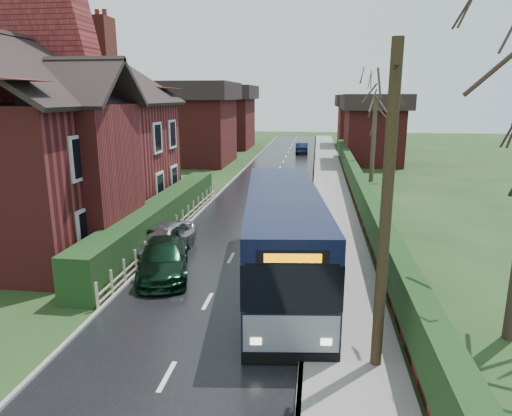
# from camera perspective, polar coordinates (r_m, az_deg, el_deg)

# --- Properties ---
(ground) EXTENTS (140.00, 140.00, 0.00)m
(ground) POSITION_cam_1_polar(r_m,az_deg,el_deg) (16.51, -4.43, -8.66)
(ground) COLOR #324C20
(ground) RESTS_ON ground
(road) EXTENTS (6.00, 100.00, 0.02)m
(road) POSITION_cam_1_polar(r_m,az_deg,el_deg) (25.90, 0.13, -0.26)
(road) COLOR black
(road) RESTS_ON ground
(pavement) EXTENTS (2.50, 100.00, 0.14)m
(pavement) POSITION_cam_1_polar(r_m,az_deg,el_deg) (25.70, 9.56, -0.43)
(pavement) COLOR slate
(pavement) RESTS_ON ground
(kerb_right) EXTENTS (0.12, 100.00, 0.14)m
(kerb_right) POSITION_cam_1_polar(r_m,az_deg,el_deg) (25.68, 6.89, -0.35)
(kerb_right) COLOR gray
(kerb_right) RESTS_ON ground
(kerb_left) EXTENTS (0.12, 100.00, 0.10)m
(kerb_left) POSITION_cam_1_polar(r_m,az_deg,el_deg) (26.45, -6.44, 0.04)
(kerb_left) COLOR gray
(kerb_left) RESTS_ON ground
(front_hedge) EXTENTS (1.20, 16.00, 1.60)m
(front_hedge) POSITION_cam_1_polar(r_m,az_deg,el_deg) (21.86, -11.80, -1.07)
(front_hedge) COLOR black
(front_hedge) RESTS_ON ground
(picket_fence) EXTENTS (0.10, 16.00, 0.90)m
(picket_fence) POSITION_cam_1_polar(r_m,az_deg,el_deg) (21.72, -9.88, -2.03)
(picket_fence) COLOR tan
(picket_fence) RESTS_ON ground
(right_wall_hedge) EXTENTS (0.60, 50.00, 1.80)m
(right_wall_hedge) POSITION_cam_1_polar(r_m,az_deg,el_deg) (25.59, 13.12, 1.52)
(right_wall_hedge) COLOR maroon
(right_wall_hedge) RESTS_ON ground
(brick_house) EXTENTS (9.30, 14.60, 10.30)m
(brick_house) POSITION_cam_1_polar(r_m,az_deg,el_deg) (23.14, -23.91, 7.86)
(brick_house) COLOR maroon
(brick_house) RESTS_ON ground
(bus) EXTENTS (3.57, 10.67, 3.18)m
(bus) POSITION_cam_1_polar(r_m,az_deg,el_deg) (15.64, 3.37, -3.79)
(bus) COLOR black
(bus) RESTS_ON ground
(car_silver) EXTENTS (2.13, 4.12, 1.34)m
(car_silver) POSITION_cam_1_polar(r_m,az_deg,el_deg) (18.89, -11.52, -3.82)
(car_silver) COLOR #ACABAF
(car_silver) RESTS_ON ground
(car_green) EXTENTS (2.76, 4.50, 1.22)m
(car_green) POSITION_cam_1_polar(r_m,az_deg,el_deg) (16.86, -11.47, -6.21)
(car_green) COLOR black
(car_green) RESTS_ON ground
(car_distant) EXTENTS (1.36, 3.80, 1.25)m
(car_distant) POSITION_cam_1_polar(r_m,az_deg,el_deg) (52.08, 5.76, 7.45)
(car_distant) COLOR black
(car_distant) RESTS_ON ground
(bus_stop_sign) EXTENTS (0.19, 0.37, 2.54)m
(bus_stop_sign) POSITION_cam_1_polar(r_m,az_deg,el_deg) (16.30, 7.07, -2.80)
(bus_stop_sign) COLOR slate
(bus_stop_sign) RESTS_ON ground
(telegraph_pole) EXTENTS (0.26, 0.96, 7.45)m
(telegraph_pole) POSITION_cam_1_polar(r_m,az_deg,el_deg) (10.35, 15.91, -0.84)
(telegraph_pole) COLOR black
(telegraph_pole) RESTS_ON ground
(tree_right_far) EXTENTS (4.55, 4.55, 8.78)m
(tree_right_far) POSITION_cam_1_polar(r_m,az_deg,el_deg) (35.38, 14.82, 13.77)
(tree_right_far) COLOR #3C3123
(tree_right_far) RESTS_ON ground
(tree_house_side) EXTENTS (4.33, 4.33, 9.83)m
(tree_house_side) POSITION_cam_1_polar(r_m,az_deg,el_deg) (30.13, -20.94, 14.90)
(tree_house_side) COLOR #3A2E22
(tree_house_side) RESTS_ON ground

